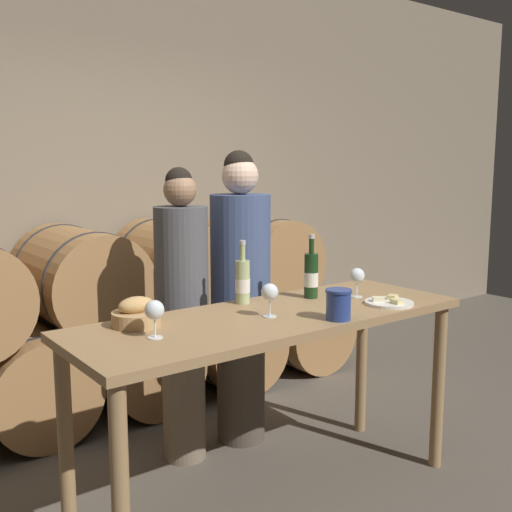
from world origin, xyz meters
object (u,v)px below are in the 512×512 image
object	(u,v)px
wine_glass_far_left	(154,311)
wine_glass_center	(357,276)
wine_bottle_white	(243,281)
tasting_table	(273,339)
blue_crock	(339,303)
person_left	(182,313)
wine_glass_left	(270,293)
wine_bottle_red	(311,275)
person_right	(241,296)
cheese_plate	(389,302)
bread_basket	(136,315)

from	to	relation	value
wine_glass_far_left	wine_glass_center	xyz separation A→B (m)	(1.17, 0.04, 0.00)
wine_bottle_white	wine_glass_far_left	distance (m)	0.68
tasting_table	wine_glass_center	bearing A→B (deg)	1.28
blue_crock	wine_glass_center	size ratio (longest dim) A/B	0.89
person_left	wine_glass_left	world-z (taller)	person_left
tasting_table	blue_crock	world-z (taller)	blue_crock
tasting_table	wine_bottle_red	bearing A→B (deg)	21.65
person_right	wine_bottle_red	xyz separation A→B (m)	(0.10, -0.47, 0.18)
blue_crock	wine_glass_left	distance (m)	0.31
person_right	wine_glass_left	xyz separation A→B (m)	(-0.31, -0.65, 0.17)
wine_bottle_red	blue_crock	size ratio (longest dim) A/B	2.41
cheese_plate	wine_glass_far_left	size ratio (longest dim) A/B	1.55
bread_basket	wine_glass_left	world-z (taller)	wine_glass_left
person_right	wine_bottle_white	world-z (taller)	person_right
blue_crock	cheese_plate	bearing A→B (deg)	8.59
person_left	wine_bottle_white	world-z (taller)	person_left
tasting_table	wine_bottle_white	bearing A→B (deg)	88.29
wine_bottle_red	blue_crock	xyz separation A→B (m)	(-0.20, -0.40, -0.04)
person_left	wine_glass_far_left	bearing A→B (deg)	-127.49
cheese_plate	tasting_table	bearing A→B (deg)	161.05
wine_glass_far_left	wine_glass_center	bearing A→B (deg)	1.80
person_right	bread_basket	distance (m)	0.96
tasting_table	person_right	world-z (taller)	person_right
blue_crock	wine_glass_center	distance (m)	0.48
blue_crock	bread_basket	distance (m)	0.87
wine_bottle_white	cheese_plate	distance (m)	0.72
blue_crock	bread_basket	size ratio (longest dim) A/B	0.66
wine_glass_left	tasting_table	bearing A→B (deg)	35.34
person_left	wine_glass_center	bearing A→B (deg)	-41.57
person_left	wine_bottle_white	distance (m)	0.44
tasting_table	cheese_plate	bearing A→B (deg)	-18.95
person_right	tasting_table	bearing A→B (deg)	-112.59
tasting_table	person_right	bearing A→B (deg)	67.41
person_left	person_right	world-z (taller)	person_right
blue_crock	wine_glass_far_left	world-z (taller)	wine_glass_far_left
blue_crock	person_right	bearing A→B (deg)	83.67
person_left	wine_glass_center	size ratio (longest dim) A/B	10.34
wine_glass_far_left	wine_glass_left	size ratio (longest dim) A/B	1.00
wine_glass_left	wine_glass_center	world-z (taller)	same
cheese_plate	wine_glass_far_left	distance (m)	1.20
person_left	wine_bottle_white	bearing A→B (deg)	-70.38
blue_crock	wine_glass_far_left	bearing A→B (deg)	163.34
cheese_plate	wine_glass_left	bearing A→B (deg)	165.52
wine_bottle_red	tasting_table	bearing A→B (deg)	-158.35
bread_basket	person_left	bearing A→B (deg)	42.61
blue_crock	cheese_plate	xyz separation A→B (m)	(0.41, 0.06, -0.06)
person_left	cheese_plate	bearing A→B (deg)	-49.62
cheese_plate	wine_glass_far_left	world-z (taller)	wine_glass_far_left
person_left	wine_glass_center	distance (m)	0.93
wine_bottle_white	cheese_plate	bearing A→B (deg)	-38.49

